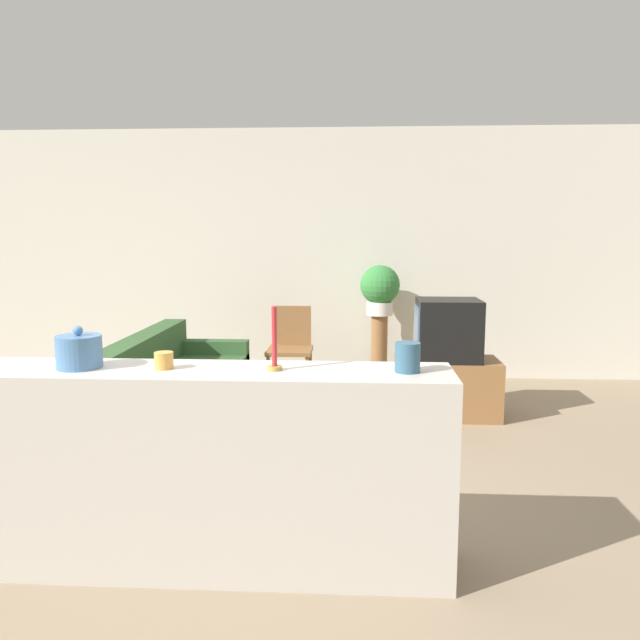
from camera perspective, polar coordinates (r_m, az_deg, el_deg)
ground_plane at (r=3.87m, az=-9.52°, el=-16.66°), size 14.00×14.00×0.00m
wall_back at (r=6.90m, az=-3.46°, el=5.98°), size 9.00×0.06×2.70m
couch at (r=5.25m, az=-12.97°, el=-6.69°), size 0.81×1.88×0.78m
tv_stand at (r=5.59m, az=11.50°, el=-6.09°), size 0.89×0.49×0.50m
television at (r=5.49m, az=11.59°, el=-0.87°), size 0.55×0.47×0.53m
wooden_chair at (r=6.26m, az=-2.72°, el=-2.23°), size 0.44×0.44×0.86m
plant_stand at (r=6.63m, az=5.43°, el=-2.68°), size 0.17×0.17×0.74m
potted_plant at (r=6.54m, az=5.51°, el=2.93°), size 0.41×0.41×0.52m
foreground_counter at (r=3.14m, az=-12.25°, el=-13.13°), size 2.54×0.44×0.98m
decorative_bowl at (r=3.15m, az=-21.17°, el=-2.68°), size 0.21×0.21×0.20m
candle_jar at (r=3.01m, az=-14.09°, el=-3.60°), size 0.09×0.09×0.08m
candlestick at (r=2.89m, az=-4.19°, el=-2.61°), size 0.07×0.07×0.30m
coffee_tin at (r=2.88m, az=8.01°, el=-3.39°), size 0.12×0.12×0.14m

